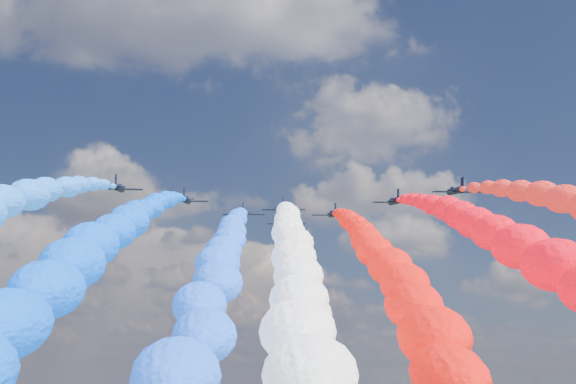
{
  "coord_description": "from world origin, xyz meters",
  "views": [
    {
      "loc": [
        -3.64,
        -154.75,
        52.01
      ],
      "look_at": [
        0.0,
        4.0,
        92.22
      ],
      "focal_mm": 47.07,
      "sensor_mm": 36.0,
      "label": 1
    }
  ],
  "objects": [
    {
      "name": "trail_0",
      "position": [
        -34.51,
        -65.49,
        70.84
      ],
      "size": [
        6.37,
        113.67,
        43.09
      ],
      "primitive_type": null,
      "color": "#2073FF"
    },
    {
      "name": "jet_2",
      "position": [
        -9.99,
        16.8,
        90.22
      ],
      "size": [
        9.78,
        13.36,
        5.21
      ],
      "primitive_type": null,
      "rotation": [
        0.19,
        0.0,
        -0.01
      ],
      "color": "black"
    },
    {
      "name": "jet_3",
      "position": [
        -0.81,
        11.48,
        90.22
      ],
      "size": [
        10.39,
        13.79,
        5.21
      ],
      "primitive_type": null,
      "rotation": [
        0.19,
        0.0,
        -0.05
      ],
      "color": "black"
    },
    {
      "name": "trail_1",
      "position": [
        -22.0,
        -55.32,
        70.84
      ],
      "size": [
        6.37,
        113.67,
        43.09
      ],
      "primitive_type": null,
      "color": "#054FF4"
    },
    {
      "name": "jet_4",
      "position": [
        0.13,
        27.18,
        90.22
      ],
      "size": [
        10.07,
        13.57,
        5.21
      ],
      "primitive_type": null,
      "rotation": [
        0.19,
        0.0,
        -0.03
      ],
      "color": "black"
    },
    {
      "name": "jet_5",
      "position": [
        10.81,
        17.03,
        90.22
      ],
      "size": [
        10.27,
        13.71,
        5.21
      ],
      "primitive_type": null,
      "rotation": [
        0.19,
        0.0,
        0.04
      ],
      "color": "black"
    },
    {
      "name": "trail_6",
      "position": [
        23.12,
        -55.25,
        70.84
      ],
      "size": [
        6.37,
        113.67,
        43.09
      ],
      "primitive_type": null,
      "color": "#F80517"
    },
    {
      "name": "jet_1",
      "position": [
        -22.0,
        3.74,
        90.22
      ],
      "size": [
        9.86,
        13.41,
        5.21
      ],
      "primitive_type": null,
      "rotation": [
        0.19,
        0.0,
        0.01
      ],
      "color": "black"
    },
    {
      "name": "trail_3",
      "position": [
        -0.81,
        -47.58,
        70.84
      ],
      "size": [
        6.37,
        113.67,
        43.09
      ],
      "primitive_type": null,
      "color": "white"
    },
    {
      "name": "jet_0",
      "position": [
        -34.51,
        -6.43,
        90.22
      ],
      "size": [
        10.52,
        13.88,
        5.21
      ],
      "primitive_type": null,
      "rotation": [
        0.19,
        0.0,
        0.06
      ],
      "color": "black"
    },
    {
      "name": "jet_7",
      "position": [
        34.25,
        -5.69,
        90.22
      ],
      "size": [
        10.36,
        13.77,
        5.21
      ],
      "primitive_type": null,
      "rotation": [
        0.19,
        0.0,
        0.05
      ],
      "color": "black"
    },
    {
      "name": "trail_2",
      "position": [
        -9.99,
        -42.26,
        70.84
      ],
      "size": [
        6.37,
        113.67,
        43.09
      ],
      "primitive_type": null,
      "color": "blue"
    },
    {
      "name": "trail_5",
      "position": [
        10.81,
        -42.02,
        70.84
      ],
      "size": [
        6.37,
        113.67,
        43.09
      ],
      "primitive_type": null,
      "color": "red"
    },
    {
      "name": "trail_4",
      "position": [
        0.13,
        -31.88,
        70.84
      ],
      "size": [
        6.37,
        113.67,
        43.09
      ],
      "primitive_type": null,
      "color": "white"
    },
    {
      "name": "jet_6",
      "position": [
        23.12,
        3.81,
        90.22
      ],
      "size": [
        9.89,
        13.44,
        5.21
      ],
      "primitive_type": null,
      "rotation": [
        0.19,
        0.0,
        0.02
      ],
      "color": "black"
    }
  ]
}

